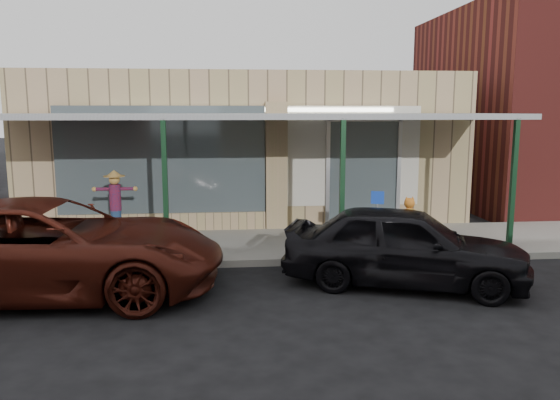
{
  "coord_description": "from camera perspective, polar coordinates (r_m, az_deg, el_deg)",
  "views": [
    {
      "loc": [
        -0.55,
        -8.83,
        3.16
      ],
      "look_at": [
        0.55,
        2.6,
        1.29
      ],
      "focal_mm": 35.0,
      "sensor_mm": 36.0,
      "label": 1
    }
  ],
  "objects": [
    {
      "name": "ground",
      "position": [
        9.4,
        -1.87,
        -10.41
      ],
      "size": [
        120.0,
        120.0,
        0.0
      ],
      "primitive_type": "plane",
      "color": "black",
      "rests_on": "ground"
    },
    {
      "name": "sidewalk",
      "position": [
        12.82,
        -2.9,
        -4.68
      ],
      "size": [
        40.0,
        3.2,
        0.15
      ],
      "primitive_type": "cube",
      "color": "gray",
      "rests_on": "ground"
    },
    {
      "name": "storefront",
      "position": [
        17.04,
        -3.67,
        5.64
      ],
      "size": [
        12.0,
        6.25,
        4.2
      ],
      "color": "tan",
      "rests_on": "ground"
    },
    {
      "name": "awning",
      "position": [
        12.41,
        -3.0,
        8.55
      ],
      "size": [
        12.0,
        3.0,
        3.04
      ],
      "color": "gray",
      "rests_on": "ground"
    },
    {
      "name": "block_buildings_near",
      "position": [
        18.22,
        2.61,
        11.15
      ],
      "size": [
        61.0,
        8.0,
        8.0
      ],
      "color": "maroon",
      "rests_on": "ground"
    },
    {
      "name": "barrel_scarecrow",
      "position": [
        13.12,
        -16.74,
        -1.85
      ],
      "size": [
        1.01,
        0.83,
        1.69
      ],
      "rotation": [
        0.0,
        0.0,
        0.32
      ],
      "color": "brown",
      "rests_on": "sidewalk"
    },
    {
      "name": "barrel_pumpkin",
      "position": [
        12.48,
        9.98,
        -3.8
      ],
      "size": [
        0.63,
        0.63,
        0.63
      ],
      "rotation": [
        0.0,
        0.0,
        0.21
      ],
      "color": "brown",
      "rests_on": "sidewalk"
    },
    {
      "name": "handicap_sign",
      "position": [
        11.87,
        10.11,
        -1.35
      ],
      "size": [
        0.27,
        0.11,
        1.33
      ],
      "rotation": [
        0.0,
        0.0,
        -0.33
      ],
      "color": "gray",
      "rests_on": "sidewalk"
    },
    {
      "name": "parked_sedan",
      "position": [
        10.22,
        12.87,
        -4.66
      ],
      "size": [
        4.7,
        3.12,
        1.5
      ],
      "rotation": [
        0.0,
        0.0,
        1.23
      ],
      "color": "black",
      "rests_on": "ground"
    },
    {
      "name": "car_maroon",
      "position": [
        10.27,
        -23.03,
        -4.59
      ],
      "size": [
        6.08,
        2.94,
        1.67
      ],
      "primitive_type": "imported",
      "rotation": [
        0.0,
        0.0,
        1.54
      ],
      "color": "#47160E",
      "rests_on": "ground"
    }
  ]
}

